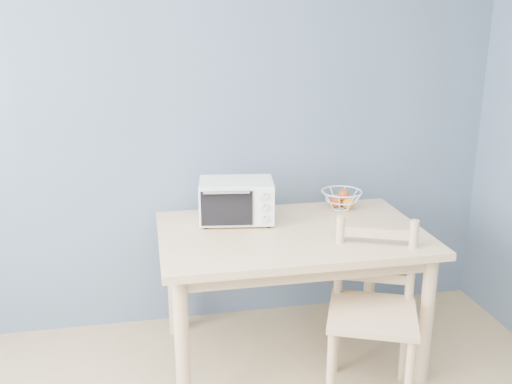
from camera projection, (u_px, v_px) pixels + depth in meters
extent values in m
cube|color=#4E5F6C|center=(166.00, 115.00, 3.27)|extent=(4.00, 0.01, 2.60)
cube|color=#E0BD86|center=(292.00, 234.00, 3.03)|extent=(1.40, 0.90, 0.04)
cylinder|color=#E0BD86|center=(182.00, 346.00, 2.68)|extent=(0.07, 0.07, 0.71)
cylinder|color=#E0BD86|center=(426.00, 320.00, 2.91)|extent=(0.07, 0.07, 0.71)
cylinder|color=#E0BD86|center=(173.00, 279.00, 3.37)|extent=(0.07, 0.07, 0.71)
cylinder|color=#E0BD86|center=(371.00, 262.00, 3.60)|extent=(0.07, 0.07, 0.71)
cube|color=white|center=(236.00, 200.00, 3.13)|extent=(0.44, 0.32, 0.22)
cube|color=black|center=(227.00, 201.00, 3.13)|extent=(0.29, 0.27, 0.17)
cube|color=black|center=(227.00, 209.00, 3.00)|extent=(0.27, 0.05, 0.19)
cylinder|color=silver|center=(227.00, 193.00, 2.95)|extent=(0.24, 0.05, 0.01)
cube|color=white|center=(264.00, 207.00, 3.01)|extent=(0.11, 0.02, 0.21)
cylinder|color=black|center=(205.00, 227.00, 3.06)|extent=(0.02, 0.02, 0.01)
cylinder|color=black|center=(268.00, 226.00, 3.08)|extent=(0.02, 0.02, 0.01)
cylinder|color=black|center=(207.00, 215.00, 3.26)|extent=(0.02, 0.02, 0.01)
cylinder|color=black|center=(266.00, 214.00, 3.27)|extent=(0.02, 0.02, 0.01)
cylinder|color=silver|center=(264.00, 196.00, 2.98)|extent=(0.04, 0.02, 0.04)
cylinder|color=silver|center=(264.00, 208.00, 3.00)|extent=(0.04, 0.02, 0.04)
cylinder|color=silver|center=(264.00, 219.00, 3.02)|extent=(0.04, 0.02, 0.04)
torus|color=white|center=(342.00, 191.00, 3.35)|extent=(0.30, 0.30, 0.01)
torus|color=white|center=(341.00, 200.00, 3.36)|extent=(0.24, 0.24, 0.01)
torus|color=white|center=(341.00, 208.00, 3.38)|extent=(0.14, 0.14, 0.01)
sphere|color=red|center=(336.00, 202.00, 3.37)|extent=(0.07, 0.07, 0.07)
sphere|color=orange|center=(348.00, 203.00, 3.36)|extent=(0.07, 0.07, 0.07)
sphere|color=#E37F58|center=(339.00, 200.00, 3.41)|extent=(0.07, 0.07, 0.07)
sphere|color=red|center=(343.00, 195.00, 3.35)|extent=(0.07, 0.07, 0.07)
cube|color=#E0BD86|center=(372.00, 314.00, 2.75)|extent=(0.54, 0.54, 0.03)
cylinder|color=#E0BD86|center=(331.00, 374.00, 2.68)|extent=(0.04, 0.04, 0.45)
cylinder|color=#E0BD86|center=(409.00, 383.00, 2.62)|extent=(0.04, 0.04, 0.45)
cylinder|color=#E0BD86|center=(336.00, 335.00, 3.02)|extent=(0.04, 0.04, 0.45)
cylinder|color=#E0BD86|center=(405.00, 342.00, 2.95)|extent=(0.04, 0.04, 0.45)
cylinder|color=#E0BD86|center=(339.00, 257.00, 2.89)|extent=(0.04, 0.04, 0.45)
cylinder|color=#E0BD86|center=(412.00, 263.00, 2.82)|extent=(0.04, 0.04, 0.45)
cube|color=#E0BD86|center=(374.00, 277.00, 2.89)|extent=(0.34, 0.15, 0.05)
cube|color=#E0BD86|center=(375.00, 255.00, 2.85)|extent=(0.34, 0.15, 0.05)
cube|color=#E0BD86|center=(377.00, 233.00, 2.82)|extent=(0.34, 0.15, 0.05)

